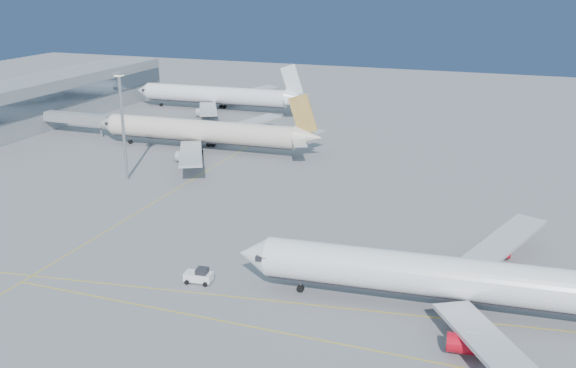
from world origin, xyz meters
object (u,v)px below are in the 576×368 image
object	(u,v)px
airliner_etihad	(205,132)
pushback_tug	(199,276)
airliner_virgin	(473,281)
light_mast	(122,118)
airliner_third	(219,95)

from	to	relation	value
airliner_etihad	pushback_tug	distance (m)	81.79
airliner_virgin	light_mast	xyz separation A→B (m)	(-83.34, 38.28, 9.87)
airliner_virgin	pushback_tug	distance (m)	42.05
airliner_virgin	pushback_tug	world-z (taller)	airliner_virgin
airliner_virgin	light_mast	size ratio (longest dim) A/B	2.75
airliner_third	light_mast	distance (m)	84.26
light_mast	pushback_tug	bearing A→B (deg)	-45.71
airliner_etihad	pushback_tug	bearing A→B (deg)	-65.92
pushback_tug	airliner_third	bearing A→B (deg)	108.16
pushback_tug	light_mast	bearing A→B (deg)	127.91
airliner_virgin	airliner_etihad	world-z (taller)	airliner_etihad
airliner_virgin	airliner_etihad	distance (m)	103.77
airliner_etihad	pushback_tug	size ratio (longest dim) A/B	14.62
pushback_tug	airliner_etihad	bearing A→B (deg)	109.83
airliner_third	pushback_tug	distance (m)	137.54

